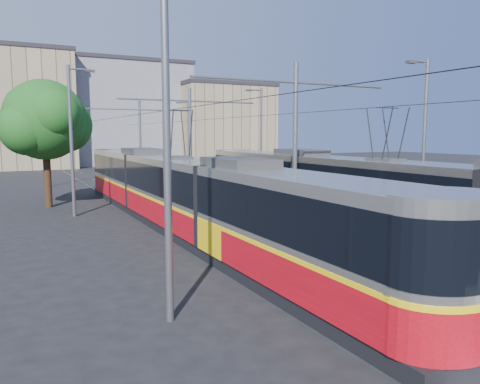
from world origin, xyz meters
TOP-DOWN VIEW (x-y plane):
  - ground at (0.00, 0.00)m, footprint 160.00×160.00m
  - platform at (0.00, 17.00)m, footprint 4.00×50.00m
  - tactile_strip_left at (-1.45, 17.00)m, footprint 0.70×50.00m
  - tactile_strip_right at (1.45, 17.00)m, footprint 0.70×50.00m
  - rails at (0.00, 17.00)m, footprint 8.71×70.00m
  - track_arrow at (-3.60, -3.00)m, footprint 1.20×5.00m
  - tram_left at (-3.60, 12.24)m, footprint 2.43×31.06m
  - tram_right at (3.60, 6.52)m, footprint 2.43×31.28m
  - catenary at (0.00, 14.15)m, footprint 9.20×70.00m
  - street_lamps at (-0.00, 21.00)m, footprint 15.18×38.22m
  - shelter at (0.70, 10.96)m, footprint 1.08×1.29m
  - tree at (-8.12, 22.28)m, footprint 5.26×4.87m
  - building_left at (-10.00, 60.00)m, footprint 16.32×12.24m
  - building_centre at (6.00, 64.00)m, footprint 18.36×14.28m
  - building_right at (20.00, 58.00)m, footprint 14.28×10.20m

SIDE VIEW (x-z plane):
  - ground at x=0.00m, z-range 0.00..0.00m
  - track_arrow at x=-3.60m, z-range 0.00..0.01m
  - rails at x=0.00m, z-range 0.00..0.03m
  - platform at x=0.00m, z-range 0.00..0.30m
  - tactile_strip_left at x=-1.45m, z-range 0.30..0.31m
  - tactile_strip_right at x=1.45m, z-range 0.30..0.31m
  - shelter at x=0.70m, z-range 0.36..2.82m
  - tram_left at x=-3.60m, z-range -1.04..4.46m
  - tram_right at x=3.60m, z-range -0.89..4.61m
  - street_lamps at x=0.00m, z-range 0.18..8.18m
  - catenary at x=0.00m, z-range 1.02..8.02m
  - tree at x=-8.12m, z-range 1.35..8.99m
  - building_right at x=20.00m, z-range 0.01..12.04m
  - building_centre at x=6.00m, z-range 0.01..15.06m
  - building_left at x=-10.00m, z-range 0.01..15.22m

